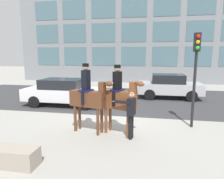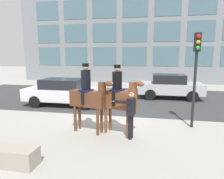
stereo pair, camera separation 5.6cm
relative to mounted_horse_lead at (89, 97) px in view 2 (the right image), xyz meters
name	(u,v)px [view 2 (the right image)]	position (x,y,z in m)	size (l,w,h in m)	color
ground_plane	(111,119)	(0.55, 1.68, -1.39)	(80.00, 80.00, 0.00)	#9E9B93
road_surface	(124,98)	(0.55, 6.43, -1.39)	(25.97, 8.50, 0.01)	#38383A
mounted_horse_lead	(89,97)	(0.00, 0.00, 0.00)	(1.80, 0.77, 2.65)	#59331E
mounted_horse_companion	(119,98)	(1.18, -0.01, 0.00)	(1.65, 0.90, 2.61)	brown
pedestrian_bystander	(131,112)	(1.63, -0.34, -0.40)	(0.89, 0.44, 1.69)	black
street_car_near_lane	(64,92)	(-2.71, 3.81, -0.57)	(4.63, 1.92, 1.57)	silver
street_car_far_lane	(170,86)	(3.62, 7.04, -0.54)	(4.27, 2.05, 1.65)	#B7B7BC
traffic_light	(196,65)	(4.02, 1.27, 1.17)	(0.24, 0.29, 3.80)	black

